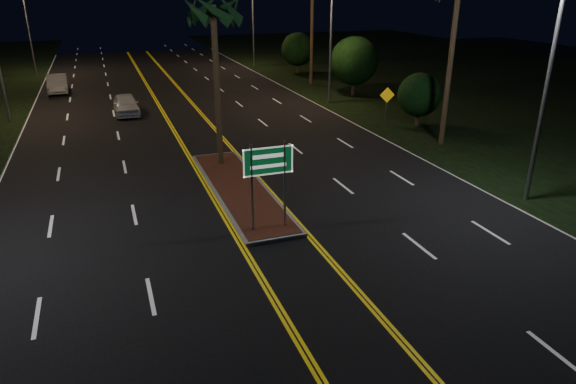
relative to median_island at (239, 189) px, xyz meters
name	(u,v)px	position (x,y,z in m)	size (l,w,h in m)	color
ground	(297,269)	(0.00, -7.00, -0.08)	(120.00, 120.00, 0.00)	black
grass_right	(503,81)	(30.00, 18.00, -0.08)	(40.00, 110.00, 0.01)	black
median_island	(239,189)	(0.00, 0.00, 0.00)	(2.25, 10.25, 0.17)	gray
highway_sign	(268,169)	(0.00, -4.20, 2.32)	(1.80, 0.08, 3.20)	gray
streetlight_left_far	(30,15)	(-10.61, 37.00, 5.57)	(1.91, 0.44, 9.00)	gray
streetlight_right_near	(544,61)	(10.61, -5.00, 5.57)	(1.91, 0.44, 9.00)	gray
streetlight_right_mid	(326,25)	(10.61, 15.00, 5.57)	(1.91, 0.44, 9.00)	gray
streetlight_right_far	(249,12)	(10.61, 35.00, 5.57)	(1.91, 0.44, 9.00)	gray
palm_median	(213,10)	(0.00, 3.50, 7.19)	(2.40, 2.40, 8.30)	#382819
shrub_near	(419,95)	(13.50, 7.00, 1.86)	(2.70, 2.70, 3.30)	#382819
shrub_mid	(354,61)	(14.00, 17.00, 2.64)	(3.78, 3.78, 4.62)	#382819
shrub_far	(298,49)	(13.80, 29.00, 2.25)	(3.24, 3.24, 3.96)	#382819
car_near	(126,103)	(-3.63, 16.47, 0.71)	(2.04, 4.77, 1.59)	silver
car_far	(57,82)	(-8.46, 26.45, 0.75)	(2.16, 5.03, 1.68)	#A8AAB2
warning_sign	(387,100)	(11.88, 8.12, 1.42)	(0.97, 0.19, 2.33)	gray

